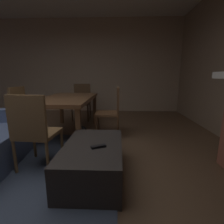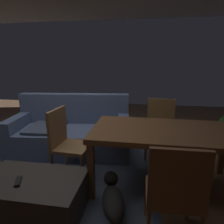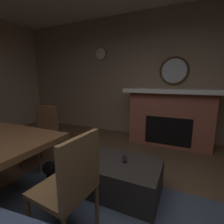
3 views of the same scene
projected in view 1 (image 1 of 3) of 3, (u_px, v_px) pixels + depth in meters
The scene contains 12 objects.
floor at pixel (15, 179), 1.84m from camera, with size 9.32×9.32×0.00m, color brown.
wall_right_window_side at pixel (83, 67), 5.34m from camera, with size 0.12×6.64×2.86m, color #C4AA91.
area_rug at pixel (33, 173), 1.95m from camera, with size 2.60×2.00×0.01m, color #3D475B.
ottoman_coffee_table at pixel (93, 160), 1.88m from camera, with size 1.04×0.64×0.38m, color #2D2826.
tv_remote at pixel (99, 146), 1.75m from camera, with size 0.05×0.16×0.02m, color black.
dining_table at pixel (67, 101), 3.13m from camera, with size 1.74×0.93×0.74m.
dining_chair_west at pixel (34, 129), 1.93m from camera, with size 0.47×0.47×0.93m.
dining_chair_south at pixel (112, 109), 3.13m from camera, with size 0.45×0.45×0.93m.
dining_chair_east at pixel (82, 99), 4.40m from camera, with size 0.45×0.45×0.93m.
dining_chair_north at pixel (24, 108), 3.20m from camera, with size 0.47×0.47×0.93m.
potted_plant at pixel (17, 108), 4.68m from camera, with size 0.32×0.32×0.45m.
small_dog at pixel (94, 136), 2.68m from camera, with size 0.34×0.58×0.30m.
Camera 1 is at (-1.60, -1.15, 1.12)m, focal length 26.55 mm.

